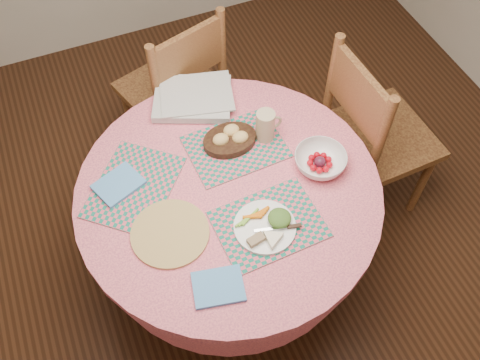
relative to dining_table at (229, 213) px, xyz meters
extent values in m
plane|color=#331C0F|center=(0.00, 0.00, -0.56)|extent=(4.00, 4.00, 0.00)
cylinder|color=#FF7780|center=(0.00, 0.00, 0.17)|extent=(1.24, 1.24, 0.04)
cone|color=#FF7780|center=(0.00, 0.00, 0.00)|extent=(1.24, 1.24, 0.30)
cylinder|color=black|center=(0.00, 0.00, -0.34)|extent=(0.14, 0.14, 0.44)
cylinder|color=black|center=(0.00, 0.00, -0.53)|extent=(0.56, 0.56, 0.06)
cube|color=brown|center=(0.87, 0.15, -0.06)|extent=(0.48, 0.50, 0.04)
cylinder|color=brown|center=(1.06, -0.04, -0.31)|extent=(0.05, 0.05, 0.50)
cylinder|color=brown|center=(1.05, 0.36, -0.31)|extent=(0.05, 0.05, 0.50)
cylinder|color=brown|center=(0.69, -0.05, -0.31)|extent=(0.05, 0.05, 0.50)
cylinder|color=brown|center=(0.67, 0.35, -0.31)|extent=(0.05, 0.05, 0.50)
cylinder|color=brown|center=(0.66, -0.05, 0.22)|extent=(0.05, 0.05, 0.55)
cylinder|color=brown|center=(0.65, 0.34, 0.22)|extent=(0.05, 0.05, 0.55)
cube|color=brown|center=(0.66, 0.15, 0.33)|extent=(0.05, 0.40, 0.26)
cube|color=brown|center=(0.02, 0.88, -0.08)|extent=(0.58, 0.57, 0.04)
cylinder|color=brown|center=(0.15, 1.11, -0.32)|extent=(0.05, 0.05, 0.48)
cylinder|color=brown|center=(-0.21, 1.00, -0.32)|extent=(0.05, 0.05, 0.48)
cylinder|color=brown|center=(0.26, 0.76, -0.32)|extent=(0.05, 0.05, 0.48)
cylinder|color=brown|center=(-0.11, 0.65, -0.32)|extent=(0.05, 0.05, 0.48)
cylinder|color=brown|center=(0.27, 0.74, 0.19)|extent=(0.05, 0.05, 0.53)
cylinder|color=brown|center=(-0.10, 0.63, 0.19)|extent=(0.05, 0.05, 0.53)
cube|color=brown|center=(0.08, 0.69, 0.30)|extent=(0.38, 0.14, 0.26)
cube|color=#14725C|center=(0.08, -0.22, 0.20)|extent=(0.41, 0.31, 0.01)
cube|color=#14725C|center=(-0.35, 0.15, 0.20)|extent=(0.49, 0.50, 0.01)
cube|color=#14725C|center=(0.11, 0.18, 0.20)|extent=(0.41, 0.32, 0.01)
cylinder|color=#A28346|center=(-0.28, -0.11, 0.20)|extent=(0.30, 0.30, 0.01)
cube|color=#5293D4|center=(-0.19, -0.38, 0.20)|extent=(0.21, 0.17, 0.01)
cube|color=#5293D4|center=(-0.40, 0.18, 0.21)|extent=(0.22, 0.20, 0.01)
cylinder|color=white|center=(0.06, -0.23, 0.21)|extent=(0.24, 0.24, 0.01)
ellipsoid|color=#294F1B|center=(0.12, -0.24, 0.23)|extent=(0.11, 0.11, 0.04)
cylinder|color=#FFF3CC|center=(0.05, -0.29, 0.23)|extent=(0.12, 0.12, 0.02)
cube|color=#8A6C50|center=(-0.01, -0.26, 0.23)|extent=(0.07, 0.05, 0.02)
cube|color=silver|center=(0.08, -0.26, 0.22)|extent=(0.15, 0.05, 0.00)
cylinder|color=black|center=(0.09, 0.21, 0.22)|extent=(0.23, 0.23, 0.03)
ellipsoid|color=tan|center=(0.05, 0.21, 0.25)|extent=(0.07, 0.06, 0.05)
ellipsoid|color=tan|center=(0.11, 0.24, 0.25)|extent=(0.07, 0.06, 0.05)
ellipsoid|color=tan|center=(0.13, 0.19, 0.25)|extent=(0.07, 0.06, 0.05)
cylinder|color=tan|center=(0.24, 0.19, 0.27)|extent=(0.08, 0.08, 0.14)
torus|color=tan|center=(0.29, 0.19, 0.27)|extent=(0.07, 0.01, 0.07)
imported|color=white|center=(0.39, -0.04, 0.23)|extent=(0.26, 0.26, 0.07)
sphere|color=#B90916|center=(0.43, -0.04, 0.22)|extent=(0.03, 0.03, 0.03)
sphere|color=#B90916|center=(0.42, -0.02, 0.22)|extent=(0.03, 0.03, 0.03)
sphere|color=#B90916|center=(0.39, 0.00, 0.22)|extent=(0.03, 0.03, 0.03)
sphere|color=#B90916|center=(0.37, -0.01, 0.22)|extent=(0.03, 0.03, 0.03)
sphere|color=#B90916|center=(0.35, -0.03, 0.22)|extent=(0.03, 0.03, 0.03)
sphere|color=#B90916|center=(0.35, -0.06, 0.22)|extent=(0.03, 0.03, 0.03)
sphere|color=#B90916|center=(0.37, -0.08, 0.22)|extent=(0.03, 0.03, 0.03)
sphere|color=#B90916|center=(0.39, -0.08, 0.22)|extent=(0.03, 0.03, 0.03)
sphere|color=#B90916|center=(0.42, -0.07, 0.22)|extent=(0.03, 0.03, 0.03)
sphere|color=#4F162B|center=(0.39, -0.04, 0.22)|extent=(0.05, 0.05, 0.05)
cube|color=silver|center=(0.03, 0.50, 0.22)|extent=(0.42, 0.38, 0.03)
cube|color=silver|center=(0.05, 0.50, 0.24)|extent=(0.37, 0.32, 0.01)
camera|label=1|loc=(-0.42, -1.13, 1.97)|focal=40.00mm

